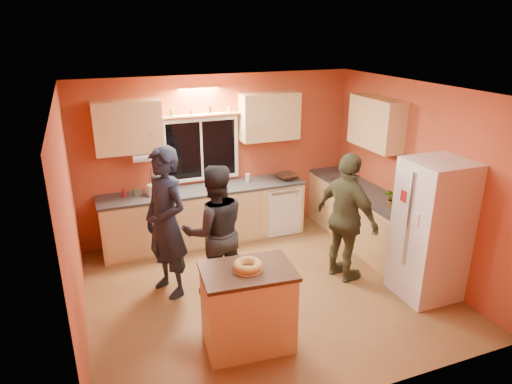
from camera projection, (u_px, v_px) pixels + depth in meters
name	position (u px, v px, depth m)	size (l,w,h in m)	color
ground	(266.00, 290.00, 6.04)	(4.50, 4.50, 0.00)	brown
room_shell	(263.00, 163.00, 5.88)	(4.54, 4.04, 2.61)	#BC5030
back_counter	(227.00, 212.00, 7.38)	(4.23, 0.62, 0.90)	tan
right_counter	(371.00, 222.00, 6.98)	(0.62, 1.84, 0.90)	tan
refrigerator	(431.00, 230.00, 5.67)	(0.72, 0.70, 1.80)	silver
island	(248.00, 307.00, 4.86)	(1.01, 0.73, 0.93)	tan
bundt_pastry	(248.00, 266.00, 4.69)	(0.31, 0.31, 0.09)	tan
person_left	(166.00, 223.00, 5.69)	(0.71, 0.47, 1.95)	black
person_center	(215.00, 231.00, 5.72)	(0.84, 0.66, 1.73)	black
person_right	(347.00, 218.00, 6.04)	(1.04, 0.43, 1.78)	#3A3D27
mixing_bowl	(287.00, 177.00, 7.52)	(0.35, 0.35, 0.08)	black
utensil_crock	(152.00, 190.00, 6.79)	(0.14, 0.14, 0.17)	beige
potted_plant	(394.00, 198.00, 6.26)	(0.29, 0.25, 0.33)	gray
red_box	(349.00, 180.00, 7.37)	(0.16, 0.12, 0.07)	maroon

